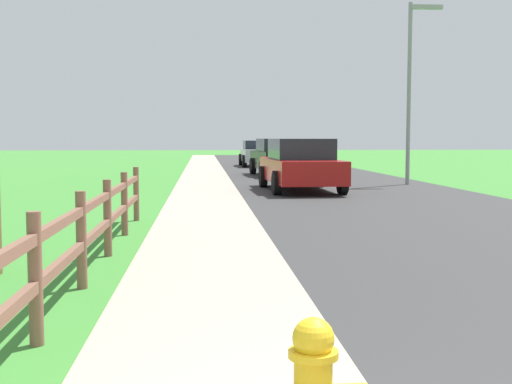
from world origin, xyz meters
TOP-DOWN VIEW (x-y plane):
  - ground_plane at (0.00, 25.00)m, footprint 120.00×120.00m
  - road_asphalt at (3.50, 27.00)m, footprint 7.00×66.00m
  - curb_concrete at (-3.00, 27.00)m, footprint 6.00×66.00m
  - grass_verge at (-4.50, 27.00)m, footprint 5.00×66.00m
  - rail_fence at (-2.36, 5.16)m, footprint 0.11×11.70m
  - parked_suv_red at (1.90, 18.00)m, footprint 2.25×4.94m
  - parked_car_black at (2.21, 26.06)m, footprint 2.39×4.47m
  - parked_car_silver at (2.08, 35.39)m, footprint 2.05×4.45m
  - street_lamp at (6.10, 20.34)m, footprint 1.17×0.20m

SIDE VIEW (x-z plane):
  - ground_plane at x=0.00m, z-range 0.00..0.00m
  - road_asphalt at x=3.50m, z-range 0.00..0.01m
  - curb_concrete at x=-3.00m, z-range 0.00..0.01m
  - grass_verge at x=-4.50m, z-range 0.00..0.01m
  - rail_fence at x=-2.36m, z-range 0.08..1.13m
  - parked_car_silver at x=2.08m, z-range 0.00..1.47m
  - parked_suv_red at x=1.90m, z-range 0.01..1.59m
  - parked_car_black at x=2.21m, z-range 0.02..1.60m
  - street_lamp at x=6.10m, z-range 0.60..6.79m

